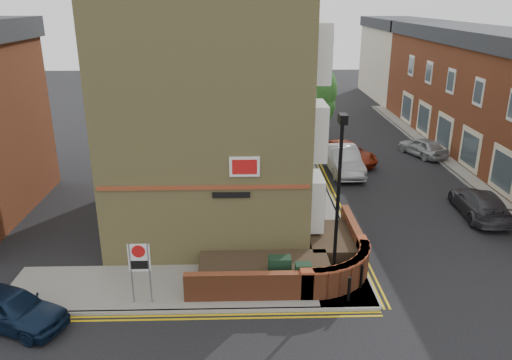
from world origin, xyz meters
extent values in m
plane|color=black|center=(0.00, 0.00, 0.00)|extent=(120.00, 120.00, 0.00)
cube|color=gray|center=(-3.50, 1.50, 0.06)|extent=(13.00, 3.00, 0.12)
cube|color=gray|center=(2.00, 16.00, 0.06)|extent=(2.00, 32.00, 0.12)
cube|color=gray|center=(13.00, 13.00, 0.06)|extent=(4.00, 40.00, 0.12)
cube|color=gray|center=(-3.50, 0.00, 0.06)|extent=(13.00, 0.15, 0.12)
cube|color=gray|center=(3.00, 16.00, 0.06)|extent=(0.15, 32.00, 0.12)
cube|color=gray|center=(11.00, 13.00, 0.06)|extent=(0.15, 40.00, 0.12)
cube|color=gold|center=(-3.50, -0.25, 0.01)|extent=(13.00, 0.28, 0.01)
cube|color=gold|center=(3.25, 16.00, 0.01)|extent=(0.28, 32.00, 0.01)
cube|color=tan|center=(-3.00, 8.00, 5.62)|extent=(8.00, 10.00, 11.00)
cube|color=brown|center=(-3.00, 2.97, 3.32)|extent=(7.80, 0.06, 0.15)
cube|color=white|center=(-1.50, 2.96, 4.12)|extent=(1.10, 0.05, 0.75)
cube|color=black|center=(-2.00, 2.96, 3.02)|extent=(1.40, 0.04, 0.22)
cylinder|color=black|center=(1.60, 1.20, 3.12)|extent=(0.12, 0.12, 6.00)
cylinder|color=black|center=(1.60, 1.20, 0.52)|extent=(0.20, 0.20, 0.80)
cube|color=black|center=(1.60, 1.20, 6.27)|extent=(0.25, 0.50, 0.30)
cube|color=black|center=(-0.30, 1.30, 0.72)|extent=(0.80, 0.45, 1.20)
cube|color=black|center=(0.50, 1.00, 0.67)|extent=(0.55, 0.40, 1.10)
cylinder|color=black|center=(2.00, 0.40, 0.57)|extent=(0.11, 0.11, 0.90)
cylinder|color=black|center=(2.60, 1.20, 0.57)|extent=(0.11, 0.11, 0.90)
cylinder|color=slate|center=(-5.30, 0.50, 1.22)|extent=(0.06, 0.06, 2.20)
cylinder|color=slate|center=(-4.70, 0.50, 1.22)|extent=(0.06, 0.06, 2.20)
cube|color=white|center=(-5.00, 0.50, 1.82)|extent=(0.72, 0.04, 1.00)
cylinder|color=red|center=(-5.00, 0.47, 2.07)|extent=(0.44, 0.02, 0.44)
cube|color=brown|center=(14.50, 17.00, 3.50)|extent=(5.00, 30.00, 7.00)
cube|color=#24272B|center=(14.50, 17.00, 7.50)|extent=(5.40, 30.40, 1.00)
cube|color=beige|center=(14.50, 38.00, 3.50)|extent=(5.00, 12.00, 7.00)
cube|color=#24272B|center=(14.50, 38.00, 7.50)|extent=(5.40, 12.40, 1.00)
cylinder|color=#382B1E|center=(2.00, 14.00, 2.40)|extent=(0.24, 0.24, 4.55)
sphere|color=#1C531B|center=(2.00, 14.00, 5.00)|extent=(3.64, 3.64, 3.64)
sphere|color=#1C531B|center=(2.40, 13.70, 4.15)|extent=(2.60, 2.60, 2.60)
sphere|color=#1C531B|center=(1.70, 14.40, 4.54)|extent=(2.86, 2.86, 2.86)
cylinder|color=#382B1E|center=(2.00, 22.00, 2.64)|extent=(0.24, 0.24, 5.04)
sphere|color=#1C531B|center=(2.00, 22.00, 5.52)|extent=(4.03, 4.03, 4.03)
sphere|color=#1C531B|center=(2.40, 21.70, 4.58)|extent=(2.88, 2.88, 2.88)
sphere|color=#1C531B|center=(1.70, 22.40, 5.02)|extent=(3.17, 3.17, 3.17)
cylinder|color=#382B1E|center=(2.00, 30.00, 2.50)|extent=(0.24, 0.24, 4.76)
sphere|color=#1C531B|center=(2.00, 30.00, 5.22)|extent=(3.81, 3.81, 3.81)
sphere|color=#1C531B|center=(2.40, 29.70, 4.34)|extent=(2.72, 2.72, 2.72)
sphere|color=#1C531B|center=(1.70, 30.40, 4.74)|extent=(2.99, 2.99, 2.99)
cylinder|color=black|center=(2.40, 25.00, 1.72)|extent=(0.10, 0.10, 3.20)
imported|color=black|center=(2.40, 25.00, 3.82)|extent=(0.20, 0.16, 1.00)
imported|color=#0E1C32|center=(-8.94, -0.50, 0.64)|extent=(4.03, 2.78, 1.27)
imported|color=gray|center=(4.42, 13.97, 0.79)|extent=(1.85, 4.85, 1.58)
imported|color=maroon|center=(5.00, 16.00, 0.65)|extent=(3.88, 5.16, 1.30)
imported|color=#333338|center=(9.73, 7.53, 0.65)|extent=(2.12, 4.57, 1.29)
imported|color=#A0A4A8|center=(10.35, 17.22, 0.62)|extent=(2.70, 3.94, 1.25)
camera|label=1|loc=(-1.57, -14.10, 9.83)|focal=35.00mm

